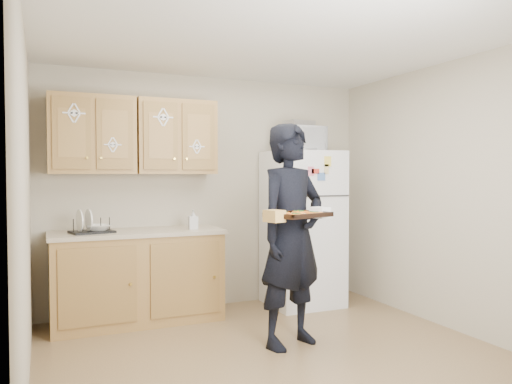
% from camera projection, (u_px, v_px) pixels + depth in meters
% --- Properties ---
extents(floor, '(3.60, 3.60, 0.00)m').
position_uv_depth(floor, '(283.00, 361.00, 3.87)').
color(floor, brown).
rests_on(floor, ground).
extents(ceiling, '(3.60, 3.60, 0.00)m').
position_uv_depth(ceiling, '(284.00, 35.00, 3.78)').
color(ceiling, silver).
rests_on(ceiling, wall_back).
extents(wall_back, '(3.60, 0.04, 2.50)m').
position_uv_depth(wall_back, '(210.00, 192.00, 5.47)').
color(wall_back, '#B2A790').
rests_on(wall_back, floor).
extents(wall_front, '(3.60, 0.04, 2.50)m').
position_uv_depth(wall_front, '(468.00, 219.00, 2.17)').
color(wall_front, '#B2A790').
rests_on(wall_front, floor).
extents(wall_left, '(0.04, 3.60, 2.50)m').
position_uv_depth(wall_left, '(25.00, 206.00, 3.11)').
color(wall_left, '#B2A790').
rests_on(wall_left, floor).
extents(wall_right, '(0.04, 3.60, 2.50)m').
position_uv_depth(wall_right, '(460.00, 196.00, 4.54)').
color(wall_right, '#B2A790').
rests_on(wall_right, floor).
extents(refrigerator, '(0.75, 0.70, 1.70)m').
position_uv_depth(refrigerator, '(302.00, 228.00, 5.52)').
color(refrigerator, white).
rests_on(refrigerator, floor).
extents(base_cabinet, '(1.60, 0.60, 0.86)m').
position_uv_depth(base_cabinet, '(138.00, 278.00, 4.87)').
color(base_cabinet, olive).
rests_on(base_cabinet, floor).
extents(countertop, '(1.64, 0.64, 0.04)m').
position_uv_depth(countertop, '(137.00, 232.00, 4.86)').
color(countertop, '#B8A68D').
rests_on(countertop, base_cabinet).
extents(upper_cab_left, '(0.80, 0.33, 0.75)m').
position_uv_depth(upper_cab_left, '(92.00, 135.00, 4.79)').
color(upper_cab_left, olive).
rests_on(upper_cab_left, wall_back).
extents(upper_cab_right, '(0.80, 0.33, 0.75)m').
position_uv_depth(upper_cab_right, '(176.00, 137.00, 5.11)').
color(upper_cab_right, olive).
rests_on(upper_cab_right, wall_back).
extents(cereal_box, '(0.20, 0.07, 0.32)m').
position_uv_depth(cereal_box, '(330.00, 282.00, 5.97)').
color(cereal_box, gold).
rests_on(cereal_box, floor).
extents(person, '(0.79, 0.64, 1.87)m').
position_uv_depth(person, '(292.00, 235.00, 4.20)').
color(person, black).
rests_on(person, floor).
extents(baking_tray, '(0.54, 0.46, 0.04)m').
position_uv_depth(baking_tray, '(298.00, 216.00, 3.89)').
color(baking_tray, black).
rests_on(baking_tray, person).
extents(pizza_front_left, '(0.15, 0.15, 0.02)m').
position_uv_depth(pizza_front_left, '(296.00, 215.00, 3.76)').
color(pizza_front_left, orange).
rests_on(pizza_front_left, baking_tray).
extents(pizza_front_right, '(0.15, 0.15, 0.02)m').
position_uv_depth(pizza_front_right, '(315.00, 213.00, 3.90)').
color(pizza_front_right, orange).
rests_on(pizza_front_right, baking_tray).
extents(pizza_back_left, '(0.15, 0.15, 0.02)m').
position_uv_depth(pizza_back_left, '(282.00, 213.00, 3.88)').
color(pizza_back_left, orange).
rests_on(pizza_back_left, baking_tray).
extents(pizza_back_right, '(0.15, 0.15, 0.02)m').
position_uv_depth(pizza_back_right, '(300.00, 212.00, 4.02)').
color(pizza_back_right, orange).
rests_on(pizza_back_right, baking_tray).
extents(microwave, '(0.52, 0.38, 0.27)m').
position_uv_depth(microwave, '(301.00, 139.00, 5.42)').
color(microwave, white).
rests_on(microwave, refrigerator).
extents(foil_pan, '(0.33, 0.26, 0.06)m').
position_uv_depth(foil_pan, '(299.00, 124.00, 5.44)').
color(foil_pan, '#B4B3BB').
rests_on(foil_pan, microwave).
extents(dish_rack, '(0.42, 0.35, 0.15)m').
position_uv_depth(dish_rack, '(92.00, 225.00, 4.65)').
color(dish_rack, black).
rests_on(dish_rack, countertop).
extents(bowl, '(0.29, 0.29, 0.06)m').
position_uv_depth(bowl, '(99.00, 228.00, 4.67)').
color(bowl, silver).
rests_on(bowl, dish_rack).
extents(soap_bottle, '(0.10, 0.10, 0.19)m').
position_uv_depth(soap_bottle, '(193.00, 219.00, 4.96)').
color(soap_bottle, white).
rests_on(soap_bottle, countertop).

